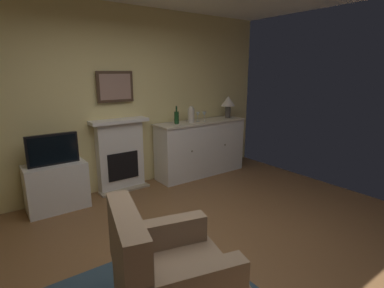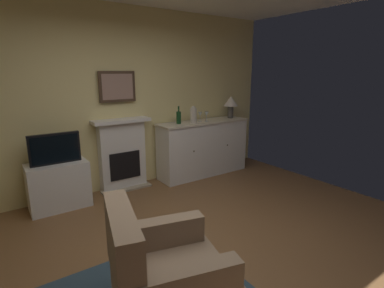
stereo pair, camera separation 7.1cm
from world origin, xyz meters
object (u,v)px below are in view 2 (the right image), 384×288
at_px(table_lamp, 231,103).
at_px(vase_decorative, 193,115).
at_px(armchair, 163,276).
at_px(framed_picture, 117,87).
at_px(sideboard_cabinet, 203,148).
at_px(wine_glass_center, 207,114).
at_px(fireplace_unit, 122,154).
at_px(wine_glass_left, 200,115).
at_px(tv_cabinet, 59,185).
at_px(wine_bottle, 179,117).
at_px(tv_set, 55,149).

height_order(table_lamp, vase_decorative, table_lamp).
height_order(vase_decorative, armchair, vase_decorative).
relative_size(framed_picture, table_lamp, 1.37).
bearing_deg(armchair, sideboard_cabinet, 48.10).
bearing_deg(sideboard_cabinet, wine_glass_center, -62.95).
xyz_separation_m(fireplace_unit, vase_decorative, (1.17, -0.23, 0.55)).
distance_m(fireplace_unit, wine_glass_left, 1.45).
distance_m(fireplace_unit, sideboard_cabinet, 1.43).
distance_m(framed_picture, tv_cabinet, 1.61).
height_order(fireplace_unit, wine_bottle, wine_bottle).
relative_size(tv_cabinet, armchair, 0.77).
distance_m(fireplace_unit, vase_decorative, 1.31).
bearing_deg(armchair, fireplace_unit, 73.63).
height_order(tv_set, armchair, tv_set).
xyz_separation_m(framed_picture, wine_glass_left, (1.34, -0.24, -0.49)).
bearing_deg(framed_picture, tv_cabinet, -167.99).
bearing_deg(wine_glass_center, wine_bottle, 172.50).
bearing_deg(table_lamp, sideboard_cabinet, -180.00).
bearing_deg(framed_picture, wine_bottle, -12.68).
distance_m(wine_glass_center, vase_decorative, 0.27).
bearing_deg(wine_bottle, wine_glass_left, -4.37).
bearing_deg(armchair, vase_decorative, 50.89).
bearing_deg(sideboard_cabinet, framed_picture, 171.10).
distance_m(framed_picture, sideboard_cabinet, 1.81).
xyz_separation_m(sideboard_cabinet, armchair, (-2.19, -2.44, -0.10)).
relative_size(wine_bottle, armchair, 0.30).
distance_m(framed_picture, wine_glass_center, 1.56).
relative_size(sideboard_cabinet, wine_glass_left, 10.12).
bearing_deg(tv_cabinet, armchair, -85.19).
xyz_separation_m(wine_bottle, armchair, (-1.70, -2.45, -0.68)).
bearing_deg(framed_picture, vase_decorative, -13.07).
bearing_deg(table_lamp, wine_bottle, 179.30).
bearing_deg(armchair, tv_cabinet, 94.81).
distance_m(wine_glass_center, tv_set, 2.44).
relative_size(wine_bottle, tv_cabinet, 0.39).
height_order(framed_picture, wine_bottle, framed_picture).
relative_size(table_lamp, vase_decorative, 1.42).
height_order(table_lamp, wine_glass_center, table_lamp).
distance_m(wine_glass_left, tv_set, 2.33).
relative_size(wine_glass_center, vase_decorative, 0.59).
bearing_deg(fireplace_unit, wine_glass_center, -9.10).
height_order(fireplace_unit, wine_glass_left, wine_glass_left).
bearing_deg(wine_glass_left, sideboard_cabinet, 12.17).
height_order(fireplace_unit, armchair, fireplace_unit).
xyz_separation_m(tv_cabinet, armchair, (0.21, -2.45, 0.07)).
bearing_deg(sideboard_cabinet, wine_glass_left, -167.83).
distance_m(wine_bottle, tv_set, 1.92).
height_order(wine_glass_left, wine_glass_center, same).
bearing_deg(vase_decorative, fireplace_unit, 169.05).
xyz_separation_m(sideboard_cabinet, wine_bottle, (-0.49, 0.01, 0.58)).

